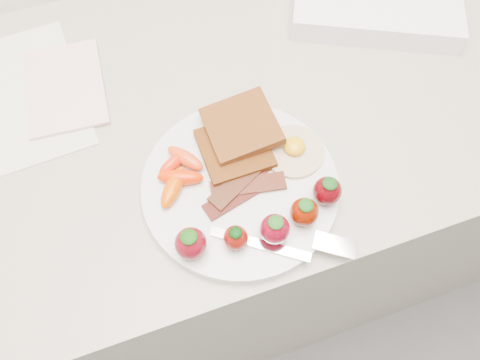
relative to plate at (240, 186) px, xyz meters
name	(u,v)px	position (x,y,z in m)	size (l,w,h in m)	color
counter	(220,217)	(0.00, 0.15, -0.46)	(2.00, 0.60, 0.90)	gray
plate	(240,186)	(0.00, 0.00, 0.00)	(0.27, 0.27, 0.02)	silver
toast_lower	(235,149)	(0.01, 0.05, 0.02)	(0.09, 0.09, 0.01)	#372003
toast_upper	(241,126)	(0.03, 0.07, 0.03)	(0.10, 0.10, 0.01)	#4A1B07
fried_egg	(294,150)	(0.09, 0.02, 0.01)	(0.10, 0.10, 0.02)	beige
bacon_strips	(242,187)	(0.00, -0.01, 0.01)	(0.12, 0.08, 0.01)	black
baby_carrots	(178,173)	(-0.08, 0.04, 0.02)	(0.08, 0.10, 0.02)	red
strawberries	(267,222)	(0.01, -0.07, 0.03)	(0.23, 0.06, 0.05)	maroon
fork	(294,245)	(0.04, -0.11, 0.01)	(0.18, 0.10, 0.00)	silver
paper_sheet	(15,97)	(-0.28, 0.27, -0.01)	(0.20, 0.27, 0.00)	silver
notepad	(65,87)	(-0.20, 0.26, 0.00)	(0.12, 0.17, 0.01)	#F1B8C6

